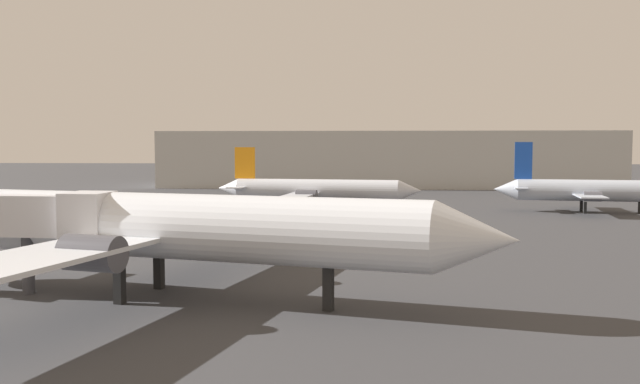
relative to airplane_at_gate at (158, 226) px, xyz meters
The scene contains 4 objects.
airplane_at_gate is the anchor object (origin of this frame).
airplane_far_left 45.35m from the airplane_at_gate, 83.39° to the left, with size 25.92×21.09×8.47m.
airplane_far_right 65.20m from the airplane_at_gate, 51.61° to the left, with size 24.67×15.97×9.15m.
terminal_building 108.02m from the airplane_at_gate, 81.76° to the left, with size 93.21×25.92×11.55m, color #B7B7B2.
Camera 1 is at (3.77, -13.49, 8.72)m, focal length 37.21 mm.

